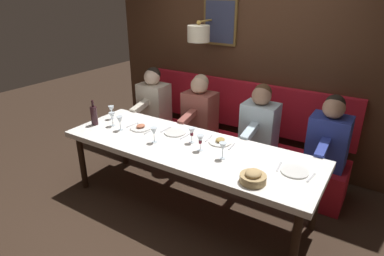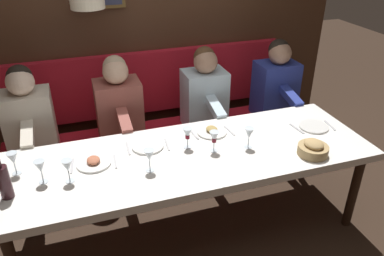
{
  "view_description": "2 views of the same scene",
  "coord_description": "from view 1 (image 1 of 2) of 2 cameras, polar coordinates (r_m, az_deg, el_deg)",
  "views": [
    {
      "loc": [
        -2.5,
        -1.64,
        2.21
      ],
      "look_at": [
        0.05,
        -0.02,
        0.92
      ],
      "focal_mm": 30.5,
      "sensor_mm": 36.0,
      "label": 1
    },
    {
      "loc": [
        -2.21,
        0.73,
        2.23
      ],
      "look_at": [
        0.05,
        -0.02,
        0.92
      ],
      "focal_mm": 35.28,
      "sensor_mm": 36.0,
      "label": 2
    }
  ],
  "objects": [
    {
      "name": "diner_far",
      "position": [
        4.59,
        -6.75,
        5.29
      ],
      "size": [
        0.6,
        0.4,
        0.79
      ],
      "color": "beige",
      "rests_on": "banquette_bench"
    },
    {
      "name": "place_setting_0",
      "position": [
        2.99,
        17.51,
        -7.28
      ],
      "size": [
        0.24,
        0.33,
        0.01
      ],
      "color": "silver",
      "rests_on": "dining_table"
    },
    {
      "name": "wine_glass_1",
      "position": [
        3.73,
        -12.52,
        1.31
      ],
      "size": [
        0.07,
        0.07,
        0.16
      ],
      "color": "silver",
      "rests_on": "dining_table"
    },
    {
      "name": "diner_nearest",
      "position": [
        3.68,
        22.88,
        -1.03
      ],
      "size": [
        0.6,
        0.4,
        0.79
      ],
      "color": "#283893",
      "rests_on": "banquette_bench"
    },
    {
      "name": "dining_table",
      "position": [
        3.36,
        -0.8,
        -3.98
      ],
      "size": [
        0.9,
        2.7,
        0.74
      ],
      "color": "white",
      "rests_on": "ground_plane"
    },
    {
      "name": "place_setting_1",
      "position": [
        3.39,
        4.94,
        -2.34
      ],
      "size": [
        0.24,
        0.32,
        0.05
      ],
      "color": "white",
      "rests_on": "dining_table"
    },
    {
      "name": "banquette_bench",
      "position": [
        4.25,
        5.82,
        -4.8
      ],
      "size": [
        0.52,
        2.9,
        0.45
      ],
      "primitive_type": "cube",
      "color": "red",
      "rests_on": "ground_plane"
    },
    {
      "name": "wine_glass_5",
      "position": [
        3.35,
        -0.06,
        -0.73
      ],
      "size": [
        0.07,
        0.07,
        0.16
      ],
      "color": "silver",
      "rests_on": "dining_table"
    },
    {
      "name": "wine_glass_6",
      "position": [
        3.04,
        5.41,
        -3.38
      ],
      "size": [
        0.07,
        0.07,
        0.16
      ],
      "color": "silver",
      "rests_on": "dining_table"
    },
    {
      "name": "back_wall_panel",
      "position": [
        4.37,
        9.8,
        11.68
      ],
      "size": [
        0.59,
        4.1,
        2.9
      ],
      "color": "#422819",
      "rests_on": "ground_plane"
    },
    {
      "name": "diner_middle",
      "position": [
        4.18,
        1.35,
        3.64
      ],
      "size": [
        0.6,
        0.4,
        0.79
      ],
      "color": "#934C42",
      "rests_on": "banquette_bench"
    },
    {
      "name": "wine_glass_2",
      "position": [
        3.18,
        1.46,
        -2.07
      ],
      "size": [
        0.07,
        0.07,
        0.16
      ],
      "color": "silver",
      "rests_on": "dining_table"
    },
    {
      "name": "diner_near",
      "position": [
        3.85,
        11.77,
        1.41
      ],
      "size": [
        0.6,
        0.4,
        0.79
      ],
      "color": "silver",
      "rests_on": "banquette_bench"
    },
    {
      "name": "place_setting_2",
      "position": [
        3.77,
        -8.94,
        0.12
      ],
      "size": [
        0.24,
        0.32,
        0.05
      ],
      "color": "white",
      "rests_on": "dining_table"
    },
    {
      "name": "place_setting_3",
      "position": [
        3.61,
        -2.96,
        -0.8
      ],
      "size": [
        0.24,
        0.31,
        0.01
      ],
      "color": "silver",
      "rests_on": "dining_table"
    },
    {
      "name": "wine_glass_0",
      "position": [
        3.37,
        -6.68,
        -0.67
      ],
      "size": [
        0.07,
        0.07,
        0.16
      ],
      "color": "silver",
      "rests_on": "dining_table"
    },
    {
      "name": "wine_bottle",
      "position": [
        3.96,
        -16.76,
        2.14
      ],
      "size": [
        0.08,
        0.08,
        0.3
      ],
      "color": "#33191E",
      "rests_on": "dining_table"
    },
    {
      "name": "bread_bowl",
      "position": [
        2.75,
        10.62,
        -8.46
      ],
      "size": [
        0.22,
        0.22,
        0.12
      ],
      "color": "tan",
      "rests_on": "dining_table"
    },
    {
      "name": "wine_glass_4",
      "position": [
        4.09,
        -13.93,
        3.13
      ],
      "size": [
        0.07,
        0.07,
        0.16
      ],
      "color": "silver",
      "rests_on": "dining_table"
    },
    {
      "name": "ground_plane",
      "position": [
        3.72,
        -0.75,
        -13.35
      ],
      "size": [
        12.0,
        12.0,
        0.0
      ],
      "primitive_type": "plane",
      "color": "#332319"
    },
    {
      "name": "wine_glass_3",
      "position": [
        3.87,
        -13.79,
        2.0
      ],
      "size": [
        0.07,
        0.07,
        0.16
      ],
      "color": "silver",
      "rests_on": "dining_table"
    }
  ]
}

